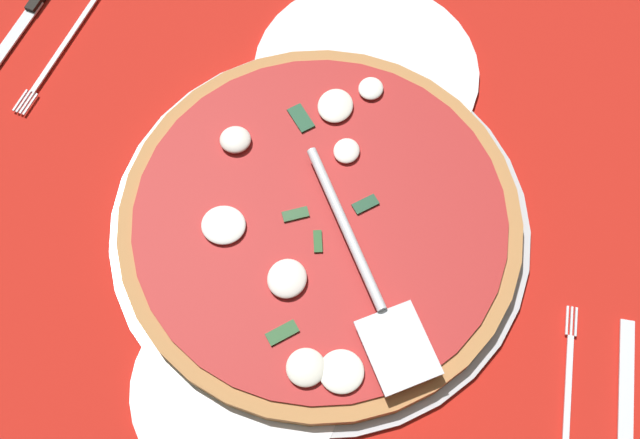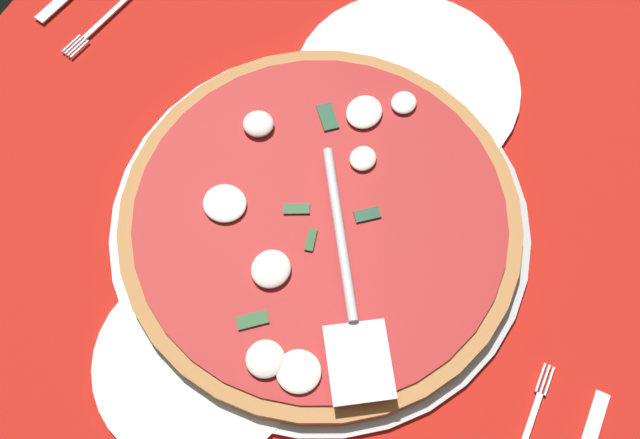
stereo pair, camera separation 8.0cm
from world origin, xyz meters
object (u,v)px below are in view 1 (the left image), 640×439
object	(u,v)px
dinner_plate_right	(237,387)
place_setting_near	(45,33)
pizza_server	(367,276)
pizza	(319,220)
dinner_plate_left	(366,72)
place_setting_far	(597,420)

from	to	relation	value
dinner_plate_right	place_setting_near	xyz separation A→B (cm)	(-34.86, -33.90, -0.15)
pizza_server	place_setting_near	xyz separation A→B (cm)	(-22.16, -43.71, -4.05)
pizza	pizza_server	world-z (taller)	pizza_server
dinner_plate_left	pizza	bearing A→B (deg)	-1.74
dinner_plate_left	pizza_server	distance (cm)	26.65
dinner_plate_left	place_setting_far	size ratio (longest dim) A/B	1.21
pizza_server	place_setting_near	bearing A→B (deg)	-152.22
pizza	pizza_server	bearing A→B (deg)	47.15
place_setting_far	dinner_plate_left	bearing A→B (deg)	38.16
dinner_plate_left	dinner_plate_right	distance (cm)	38.71
dinner_plate_left	place_setting_far	world-z (taller)	place_setting_far
pizza	place_setting_far	bearing A→B (deg)	66.53
place_setting_near	place_setting_far	distance (cm)	74.10
place_setting_near	pizza_server	bearing A→B (deg)	72.07
pizza	place_setting_far	xyz separation A→B (cm)	(13.18, 30.35, -1.57)
dinner_plate_left	pizza_server	size ratio (longest dim) A/B	1.11
pizza_server	place_setting_far	distance (cm)	25.65
dinner_plate_left	pizza	size ratio (longest dim) A/B	0.62
dinner_plate_left	pizza	world-z (taller)	pizza
dinner_plate_right	place_setting_far	distance (cm)	34.41
dinner_plate_right	place_setting_near	bearing A→B (deg)	-135.80
dinner_plate_right	place_setting_near	size ratio (longest dim) A/B	0.98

